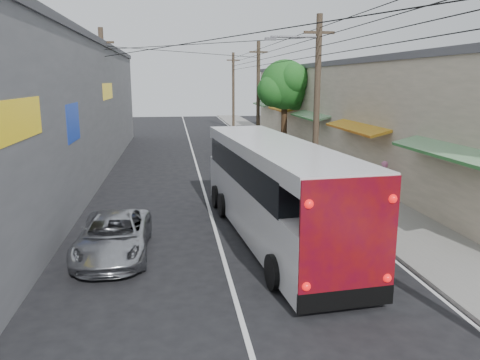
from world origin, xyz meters
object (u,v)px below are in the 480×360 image
object	(u,v)px
coach_bus	(272,188)
jeepney	(114,236)
parked_suv	(265,156)
parked_car_far	(244,134)
pedestrian_far	(306,158)
pedestrian_near	(383,179)
parked_car_mid	(251,147)

from	to	relation	value
coach_bus	jeepney	world-z (taller)	coach_bus
parked_suv	coach_bus	bearing A→B (deg)	-94.96
parked_car_far	pedestrian_far	xyz separation A→B (m)	(1.26, -14.41, 0.27)
jeepney	parked_car_far	distance (m)	26.76
parked_suv	pedestrian_near	xyz separation A→B (m)	(3.80, -7.24, 0.03)
pedestrian_near	parked_car_mid	bearing A→B (deg)	-54.86
parked_car_mid	pedestrian_far	bearing A→B (deg)	-71.71
parked_suv	pedestrian_far	size ratio (longest dim) A/B	3.83
coach_bus	jeepney	size ratio (longest dim) A/B	2.54
parked_suv	parked_car_far	bearing A→B (deg)	91.53
pedestrian_near	pedestrian_far	world-z (taller)	pedestrian_near
parked_car_far	pedestrian_far	distance (m)	14.47
pedestrian_near	pedestrian_far	xyz separation A→B (m)	(-1.74, 6.05, -0.00)
coach_bus	pedestrian_far	size ratio (longest dim) A/B	6.99
jeepney	pedestrian_far	xyz separation A→B (m)	(9.05, 11.19, 0.31)
coach_bus	pedestrian_near	size ratio (longest dim) A/B	6.96
parked_suv	parked_car_far	world-z (taller)	parked_suv
coach_bus	parked_car_far	xyz separation A→B (m)	(2.78, 24.52, -1.00)
coach_bus	jeepney	xyz separation A→B (m)	(-5.01, -1.08, -1.04)
coach_bus	parked_car_far	bearing A→B (deg)	78.43
parked_car_far	pedestrian_near	size ratio (longest dim) A/B	2.47
parked_suv	parked_car_mid	world-z (taller)	parked_suv
jeepney	pedestrian_far	world-z (taller)	pedestrian_far
parked_car_mid	pedestrian_far	xyz separation A→B (m)	(2.06, -6.14, 0.23)
coach_bus	parked_car_mid	bearing A→B (deg)	77.95
coach_bus	parked_car_mid	size ratio (longest dim) A/B	2.75
parked_suv	parked_car_mid	bearing A→B (deg)	94.99
parked_suv	parked_car_far	xyz separation A→B (m)	(0.80, 13.22, -0.24)
parked_car_mid	parked_car_far	distance (m)	8.31
parked_suv	pedestrian_far	bearing A→B (deg)	-25.13
parked_car_mid	pedestrian_far	size ratio (longest dim) A/B	2.54
coach_bus	jeepney	distance (m)	5.23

